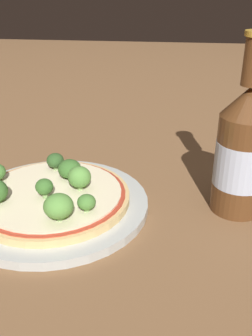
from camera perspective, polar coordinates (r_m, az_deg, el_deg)
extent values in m
plane|color=brown|center=(0.55, -11.83, -5.64)|extent=(3.00, 3.00, 0.00)
cylinder|color=#B2B7B2|center=(0.55, -10.39, -5.11)|extent=(0.26, 0.26, 0.01)
cylinder|color=tan|center=(0.54, -10.63, -4.17)|extent=(0.21, 0.21, 0.01)
cylinder|color=#A83823|center=(0.54, -10.68, -3.64)|extent=(0.20, 0.20, 0.00)
cylinder|color=beige|center=(0.54, -10.69, -3.53)|extent=(0.19, 0.19, 0.00)
cylinder|color=#7A9E5B|center=(0.53, -6.70, -2.59)|extent=(0.01, 0.01, 0.01)
ellipsoid|color=#568E3D|center=(0.53, -6.78, -1.30)|extent=(0.03, 0.03, 0.03)
cylinder|color=#7A9E5B|center=(0.47, -9.65, -6.88)|extent=(0.01, 0.01, 0.01)
ellipsoid|color=#568E3D|center=(0.47, -9.78, -5.47)|extent=(0.04, 0.04, 0.03)
cylinder|color=#7A9E5B|center=(0.59, -10.06, 0.20)|extent=(0.01, 0.01, 0.01)
ellipsoid|color=#2D5123|center=(0.59, -10.14, 1.10)|extent=(0.03, 0.03, 0.02)
cylinder|color=#7A9E5B|center=(0.52, -11.66, -3.72)|extent=(0.01, 0.01, 0.01)
ellipsoid|color=#386628|center=(0.52, -11.77, -2.66)|extent=(0.02, 0.02, 0.02)
cylinder|color=#7A9E5B|center=(0.56, -8.12, -1.14)|extent=(0.01, 0.01, 0.01)
ellipsoid|color=#386628|center=(0.56, -8.19, -0.11)|extent=(0.03, 0.03, 0.03)
cylinder|color=#7A9E5B|center=(0.49, -5.71, -5.84)|extent=(0.01, 0.01, 0.01)
ellipsoid|color=#477A33|center=(0.48, -5.75, -4.94)|extent=(0.02, 0.02, 0.02)
cylinder|color=#563319|center=(0.53, 16.37, 0.48)|extent=(0.07, 0.07, 0.13)
cylinder|color=#B2BCD1|center=(0.53, 16.40, 0.74)|extent=(0.07, 0.07, 0.06)
cone|color=#563319|center=(0.50, 17.59, 9.26)|extent=(0.07, 0.07, 0.04)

